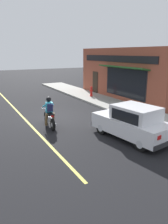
% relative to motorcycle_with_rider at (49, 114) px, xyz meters
% --- Properties ---
extents(ground_plane, '(80.00, 80.00, 0.00)m').
position_rel_motorcycle_with_rider_xyz_m(ground_plane, '(0.95, 1.33, -0.68)').
color(ground_plane, black).
extents(sidewalk_curb, '(2.60, 22.00, 0.14)m').
position_rel_motorcycle_with_rider_xyz_m(sidewalk_curb, '(5.84, 4.33, -0.61)').
color(sidewalk_curb, '#9E9B93').
rests_on(sidewalk_curb, ground).
extents(lane_stripe, '(0.12, 19.80, 0.01)m').
position_rel_motorcycle_with_rider_xyz_m(lane_stripe, '(-0.85, 4.33, -0.67)').
color(lane_stripe, '#D1C64C').
rests_on(lane_stripe, ground).
extents(storefront_building, '(1.25, 10.79, 4.20)m').
position_rel_motorcycle_with_rider_xyz_m(storefront_building, '(7.37, 3.98, 1.43)').
color(storefront_building, brown).
rests_on(storefront_building, ground).
extents(motorcycle_with_rider, '(0.60, 2.02, 1.62)m').
position_rel_motorcycle_with_rider_xyz_m(motorcycle_with_rider, '(0.00, 0.00, 0.00)').
color(motorcycle_with_rider, black).
rests_on(motorcycle_with_rider, ground).
extents(car_hatchback, '(2.11, 3.96, 1.57)m').
position_rel_motorcycle_with_rider_xyz_m(car_hatchback, '(2.72, -3.41, 0.09)').
color(car_hatchback, black).
rests_on(car_hatchback, ground).
extents(fire_hydrant, '(0.36, 0.24, 0.88)m').
position_rel_motorcycle_with_rider_xyz_m(fire_hydrant, '(5.83, 5.53, -0.11)').
color(fire_hydrant, red).
rests_on(fire_hydrant, sidewalk_curb).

